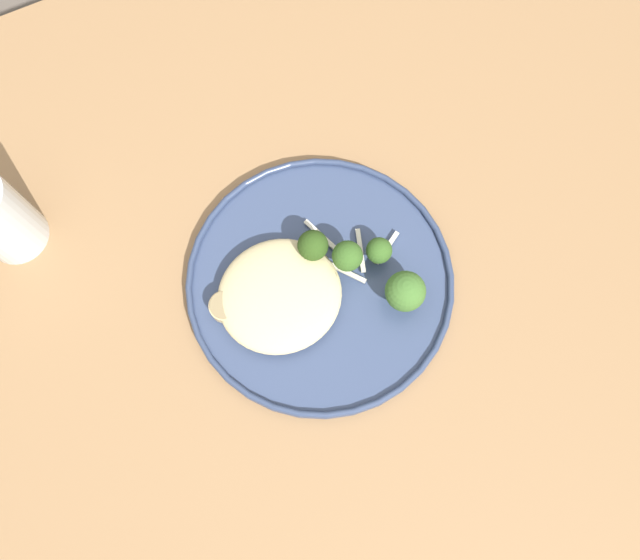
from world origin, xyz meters
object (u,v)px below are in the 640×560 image
object	(u,v)px
broccoli_floret_left_leaning	(379,251)
broccoli_floret_right_tilted	(405,291)
seared_scallop_large_seared	(327,279)
broccoli_floret_center_pile	(313,246)
seared_scallop_rear_pale	(280,299)
seared_scallop_tiny_bay	(251,328)
broccoli_floret_front_edge	(347,257)
dinner_plate	(320,283)
seared_scallop_on_noodles	(225,307)

from	to	relation	value
broccoli_floret_left_leaning	broccoli_floret_right_tilted	xyz separation A→B (m)	(0.00, -0.05, 0.01)
seared_scallop_large_seared	broccoli_floret_right_tilted	size ratio (longest dim) A/B	0.43
broccoli_floret_center_pile	seared_scallop_large_seared	bearing A→B (deg)	-89.60
seared_scallop_rear_pale	seared_scallop_tiny_bay	bearing A→B (deg)	-158.00
seared_scallop_large_seared	seared_scallop_rear_pale	xyz separation A→B (m)	(-0.05, 0.00, -0.00)
seared_scallop_tiny_bay	broccoli_floret_left_leaning	xyz separation A→B (m)	(0.16, 0.02, 0.01)
seared_scallop_tiny_bay	broccoli_floret_front_edge	size ratio (longest dim) A/B	0.62
seared_scallop_large_seared	broccoli_floret_right_tilted	xyz separation A→B (m)	(0.07, -0.05, 0.02)
seared_scallop_rear_pale	broccoli_floret_center_pile	xyz separation A→B (m)	(0.05, 0.03, 0.02)
seared_scallop_rear_pale	broccoli_floret_front_edge	size ratio (longest dim) A/B	0.40
broccoli_floret_left_leaning	broccoli_floret_center_pile	world-z (taller)	broccoli_floret_center_pile
seared_scallop_large_seared	seared_scallop_rear_pale	distance (m)	0.05
seared_scallop_large_seared	broccoli_floret_right_tilted	bearing A→B (deg)	-37.98
seared_scallop_tiny_bay	broccoli_floret_right_tilted	size ratio (longest dim) A/B	0.64
dinner_plate	broccoli_floret_left_leaning	xyz separation A→B (m)	(0.07, -0.00, 0.03)
broccoli_floret_left_leaning	seared_scallop_rear_pale	bearing A→B (deg)	179.64
seared_scallop_on_noodles	seared_scallop_tiny_bay	bearing A→B (deg)	-64.04
seared_scallop_large_seared	broccoli_floret_front_edge	size ratio (longest dim) A/B	0.43
dinner_plate	broccoli_floret_left_leaning	bearing A→B (deg)	-1.11
seared_scallop_large_seared	broccoli_floret_left_leaning	xyz separation A→B (m)	(0.06, 0.00, 0.01)
seared_scallop_large_seared	broccoli_floret_center_pile	size ratio (longest dim) A/B	0.47
seared_scallop_tiny_bay	broccoli_floret_right_tilted	world-z (taller)	broccoli_floret_right_tilted
dinner_plate	broccoli_floret_right_tilted	xyz separation A→B (m)	(0.07, -0.05, 0.03)
seared_scallop_on_noodles	broccoli_floret_right_tilted	distance (m)	0.19
broccoli_floret_center_pile	seared_scallop_rear_pale	bearing A→B (deg)	-149.30
broccoli_floret_front_edge	seared_scallop_rear_pale	bearing A→B (deg)	-176.65
seared_scallop_rear_pale	broccoli_floret_center_pile	bearing A→B (deg)	30.70
broccoli_floret_right_tilted	seared_scallop_large_seared	bearing A→B (deg)	142.02
seared_scallop_large_seared	seared_scallop_tiny_bay	distance (m)	0.10
seared_scallop_large_seared	seared_scallop_tiny_bay	world-z (taller)	seared_scallop_tiny_bay
seared_scallop_large_seared	broccoli_floret_center_pile	bearing A→B (deg)	90.40
broccoli_floret_right_tilted	seared_scallop_rear_pale	bearing A→B (deg)	155.92
seared_scallop_on_noodles	broccoli_floret_center_pile	distance (m)	0.11
broccoli_floret_left_leaning	broccoli_floret_right_tilted	bearing A→B (deg)	-86.07
dinner_plate	broccoli_floret_front_edge	world-z (taller)	broccoli_floret_front_edge
broccoli_floret_left_leaning	broccoli_floret_front_edge	size ratio (longest dim) A/B	0.75
seared_scallop_on_noodles	broccoli_floret_center_pile	bearing A→B (deg)	8.34
seared_scallop_on_noodles	broccoli_floret_right_tilted	bearing A→B (deg)	-21.48
seared_scallop_large_seared	seared_scallop_tiny_bay	size ratio (longest dim) A/B	0.68
seared_scallop_on_noodles	broccoli_floret_left_leaning	world-z (taller)	broccoli_floret_left_leaning
dinner_plate	broccoli_floret_left_leaning	size ratio (longest dim) A/B	7.10
dinner_plate	seared_scallop_large_seared	xyz separation A→B (m)	(0.01, -0.00, 0.01)
seared_scallop_tiny_bay	broccoli_floret_front_edge	xyz separation A→B (m)	(0.12, 0.02, 0.02)
dinner_plate	broccoli_floret_front_edge	distance (m)	0.05
seared_scallop_rear_pale	broccoli_floret_front_edge	distance (m)	0.08
seared_scallop_on_noodles	broccoli_floret_left_leaning	bearing A→B (deg)	-5.49
broccoli_floret_center_pile	dinner_plate	bearing A→B (deg)	-101.63
dinner_plate	broccoli_floret_left_leaning	world-z (taller)	broccoli_floret_left_leaning
broccoli_floret_right_tilted	broccoli_floret_front_edge	distance (m)	0.07
seared_scallop_tiny_bay	seared_scallop_rear_pale	world-z (taller)	seared_scallop_tiny_bay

